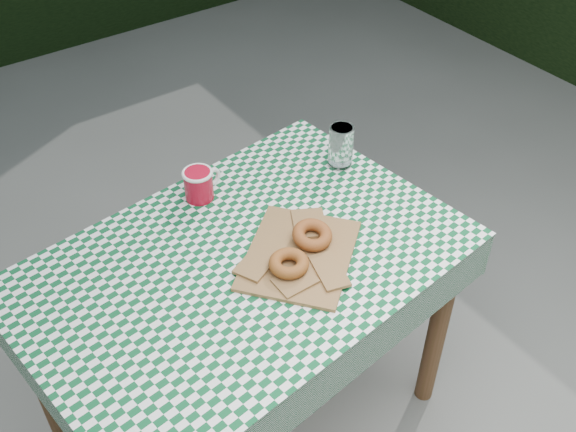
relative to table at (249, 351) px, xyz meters
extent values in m
plane|color=#53534E|center=(-0.10, 0.08, -0.38)|extent=(60.00, 60.00, 0.00)
cube|color=brown|center=(0.00, 0.00, 0.00)|extent=(1.21, 0.88, 0.75)
cube|color=#0B4A25|center=(0.00, 0.00, 0.38)|extent=(1.23, 0.90, 0.01)
cube|color=olive|center=(0.13, -0.08, 0.39)|extent=(0.42, 0.42, 0.02)
torus|color=brown|center=(0.07, -0.11, 0.41)|extent=(0.13, 0.13, 0.03)
torus|color=brown|center=(0.18, -0.06, 0.42)|extent=(0.11, 0.11, 0.03)
cylinder|color=white|center=(0.47, 0.18, 0.45)|extent=(0.07, 0.07, 0.13)
camera|label=1|loc=(-0.63, -1.08, 1.61)|focal=41.73mm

